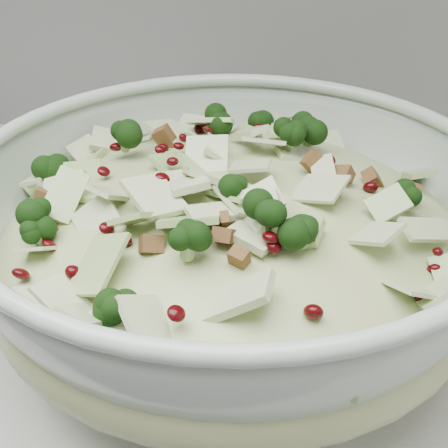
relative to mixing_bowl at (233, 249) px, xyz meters
name	(u,v)px	position (x,y,z in m)	size (l,w,h in m)	color
mixing_bowl	(233,249)	(0.00, 0.00, 0.00)	(0.42, 0.42, 0.17)	#A9BAAC
salad	(233,221)	(0.00, 0.00, 0.03)	(0.46, 0.46, 0.17)	#A4AF78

